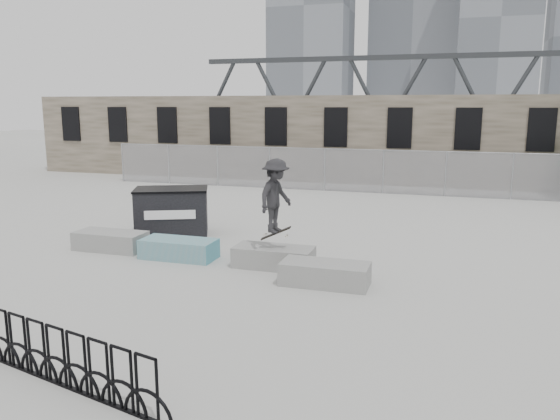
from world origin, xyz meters
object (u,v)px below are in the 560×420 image
object	(u,v)px
planter_center_left	(179,248)
dumpster	(172,211)
skateboarder	(276,196)
bike_rack	(56,357)
planter_center_right	(274,256)
planter_offset	(325,273)
planter_far_left	(111,240)

from	to	relation	value
planter_center_left	dumpster	bearing A→B (deg)	121.66
dumpster	skateboarder	size ratio (longest dim) A/B	1.28
planter_center_left	bike_rack	size ratio (longest dim) A/B	0.46
planter_center_right	planter_offset	world-z (taller)	same
planter_offset	planter_center_left	bearing A→B (deg)	166.85
planter_center_right	bike_rack	bearing A→B (deg)	-100.49
planter_far_left	planter_center_left	xyz separation A→B (m)	(2.26, -0.21, 0.00)
bike_rack	skateboarder	world-z (taller)	skateboarder
dumpster	bike_rack	xyz separation A→B (m)	(2.93, -8.98, -0.31)
planter_offset	skateboarder	bearing A→B (deg)	149.31
dumpster	planter_center_left	bearing A→B (deg)	-81.83
planter_far_left	skateboarder	size ratio (longest dim) A/B	0.98
skateboarder	planter_far_left	bearing A→B (deg)	102.05
planter_center_right	dumpster	size ratio (longest dim) A/B	0.77
bike_rack	planter_offset	bearing A→B (deg)	63.76
bike_rack	skateboarder	distance (m)	6.74
planter_far_left	bike_rack	size ratio (longest dim) A/B	0.46
dumpster	bike_rack	size ratio (longest dim) A/B	0.60
planter_offset	bike_rack	distance (m)	6.24
planter_offset	dumpster	xyz separation A→B (m)	(-5.69, 3.38, 0.47)
planter_center_left	planter_center_right	distance (m)	2.67
planter_offset	planter_far_left	bearing A→B (deg)	169.53
planter_center_left	planter_center_right	size ratio (longest dim) A/B	1.00
planter_offset	dumpster	size ratio (longest dim) A/B	0.77
planter_far_left	skateboarder	xyz separation A→B (m)	(5.02, -0.33, 1.57)
planter_center_left	dumpster	world-z (taller)	dumpster
planter_center_right	planter_far_left	bearing A→B (deg)	177.41
skateboarder	planter_center_left	bearing A→B (deg)	103.32
planter_offset	skateboarder	distance (m)	2.30
skateboarder	planter_offset	bearing A→B (deg)	-104.83
planter_center_left	skateboarder	world-z (taller)	skateboarder
planter_center_right	dumpster	distance (m)	4.81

